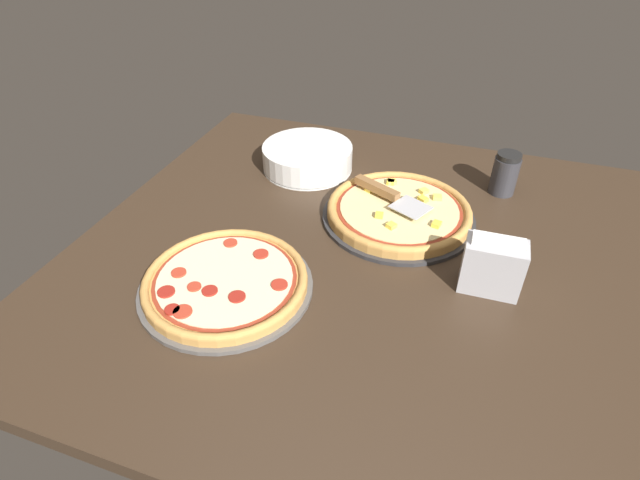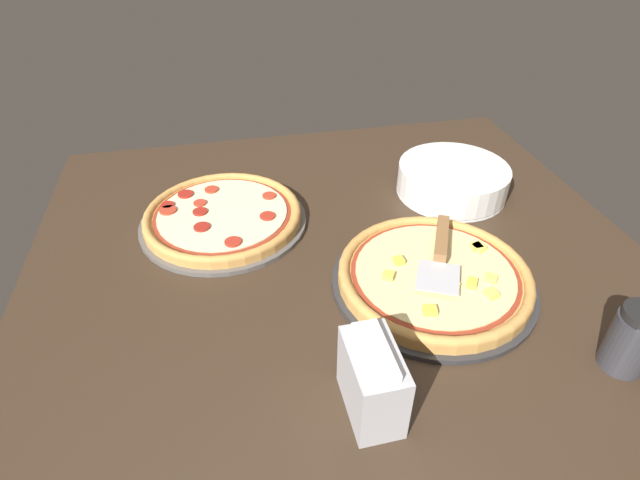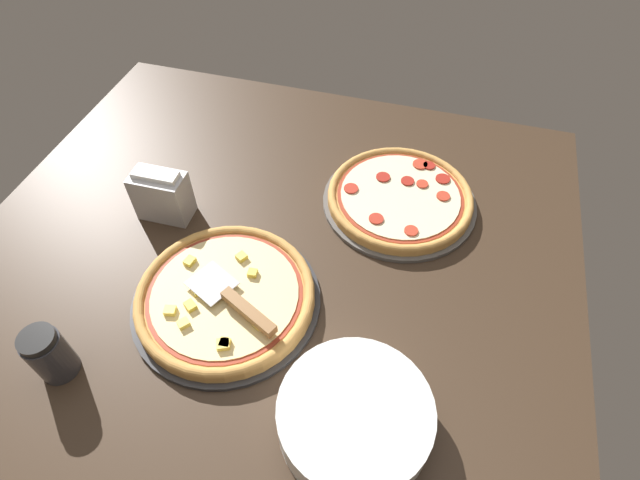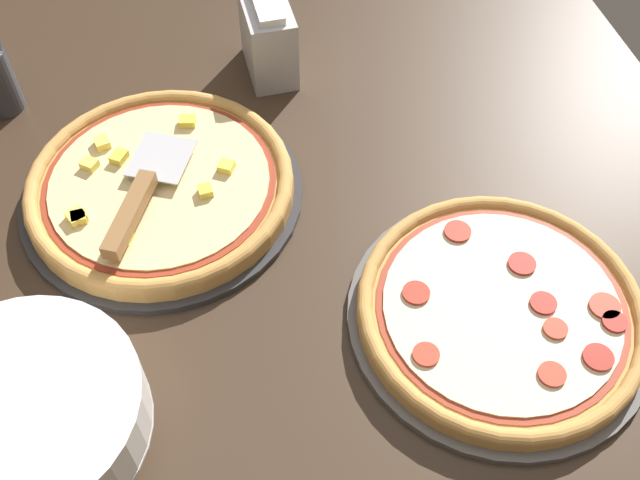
# 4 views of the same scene
# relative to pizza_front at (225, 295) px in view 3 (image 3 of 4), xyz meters

# --- Properties ---
(ground_plane) EXTENTS (1.32, 1.23, 0.04)m
(ground_plane) POSITION_rel_pizza_front_xyz_m (0.04, 0.15, -0.04)
(ground_plane) COLOR #38281C
(pizza_pan_front) EXTENTS (0.38, 0.38, 0.01)m
(pizza_pan_front) POSITION_rel_pizza_front_xyz_m (0.00, 0.00, -0.02)
(pizza_pan_front) COLOR #2D2D30
(pizza_pan_front) RESTS_ON ground_plane
(pizza_front) EXTENTS (0.35, 0.35, 0.03)m
(pizza_front) POSITION_rel_pizza_front_xyz_m (0.00, 0.00, 0.00)
(pizza_front) COLOR #C68E47
(pizza_front) RESTS_ON pizza_pan_front
(pizza_pan_back) EXTENTS (0.36, 0.36, 0.01)m
(pizza_pan_back) POSITION_rel_pizza_front_xyz_m (0.28, 0.37, -0.02)
(pizza_pan_back) COLOR #565451
(pizza_pan_back) RESTS_ON ground_plane
(pizza_back) EXTENTS (0.34, 0.34, 0.03)m
(pizza_back) POSITION_rel_pizza_front_xyz_m (0.28, 0.37, -0.00)
(pizza_back) COLOR #C68E47
(pizza_back) RESTS_ON pizza_pan_back
(serving_spatula) EXTENTS (0.21, 0.14, 0.02)m
(serving_spatula) POSITION_rel_pizza_front_xyz_m (0.05, -0.03, 0.03)
(serving_spatula) COLOR #B7B7BC
(serving_spatula) RESTS_ON pizza_front
(plate_stack) EXTENTS (0.26, 0.26, 0.07)m
(plate_stack) POSITION_rel_pizza_front_xyz_m (0.30, -0.17, 0.01)
(plate_stack) COLOR white
(plate_stack) RESTS_ON ground_plane
(parmesan_shaker) EXTENTS (0.07, 0.07, 0.11)m
(parmesan_shaker) POSITION_rel_pizza_front_xyz_m (-0.23, -0.22, 0.03)
(parmesan_shaker) COLOR #333338
(parmesan_shaker) RESTS_ON ground_plane
(napkin_holder) EXTENTS (0.12, 0.07, 0.13)m
(napkin_holder) POSITION_rel_pizza_front_xyz_m (-0.23, 0.19, 0.04)
(napkin_holder) COLOR #B2B2B7
(napkin_holder) RESTS_ON ground_plane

